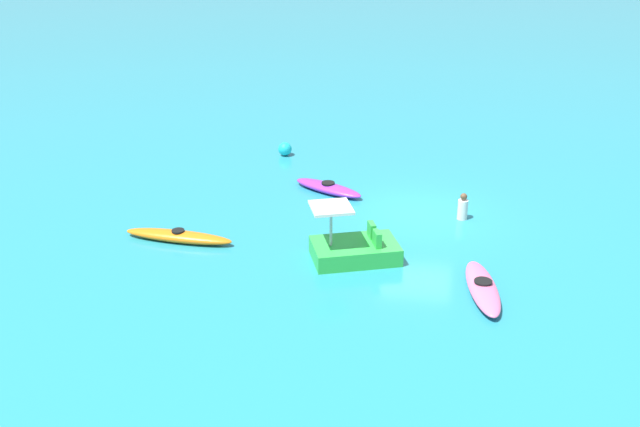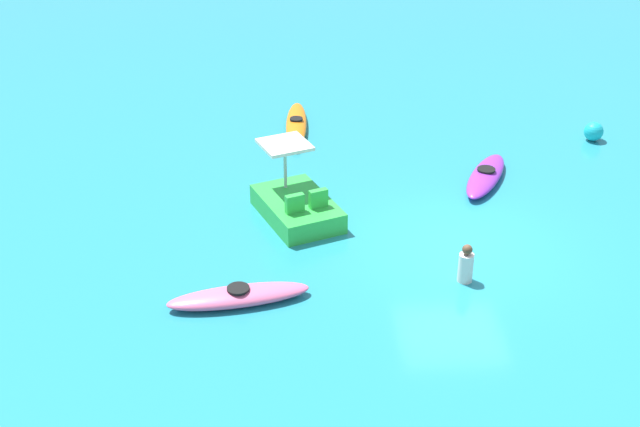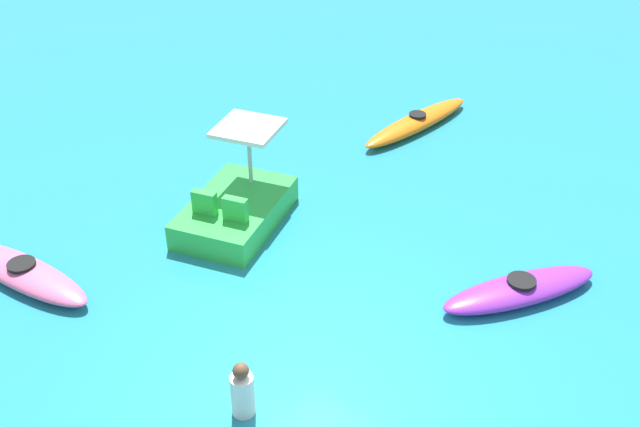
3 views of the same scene
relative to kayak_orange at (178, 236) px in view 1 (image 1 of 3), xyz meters
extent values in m
plane|color=teal|center=(-6.89, -3.45, -0.16)|extent=(600.00, 600.00, 0.00)
ellipsoid|color=orange|center=(0.00, 0.00, 0.00)|extent=(3.41, 0.76, 0.32)
cylinder|color=black|center=(0.00, 0.00, 0.18)|extent=(0.40, 0.40, 0.05)
ellipsoid|color=purple|center=(-3.66, -4.80, 0.00)|extent=(2.81, 1.88, 0.32)
cylinder|color=black|center=(-3.66, -4.80, 0.18)|extent=(0.63, 0.63, 0.05)
ellipsoid|color=pink|center=(-8.88, 1.45, 0.00)|extent=(1.21, 3.01, 0.32)
cylinder|color=black|center=(-8.88, 1.45, 0.18)|extent=(0.54, 0.54, 0.05)
cube|color=green|center=(-5.35, 0.14, 0.09)|extent=(2.79, 2.29, 0.50)
cube|color=green|center=(-5.98, 0.21, 0.56)|extent=(0.31, 0.47, 0.44)
cube|color=green|center=(-5.75, -0.34, 0.56)|extent=(0.31, 0.47, 0.44)
cylinder|color=#B2B2B7|center=(-4.70, 0.40, 0.89)|extent=(0.08, 0.08, 1.10)
cube|color=silver|center=(-4.70, 0.40, 1.48)|extent=(1.43, 1.43, 0.08)
sphere|color=#19B7C6|center=(-1.22, -8.45, 0.11)|extent=(0.55, 0.55, 0.55)
cylinder|color=silver|center=(-8.31, -3.32, 0.16)|extent=(0.42, 0.42, 0.65)
sphere|color=brown|center=(-8.31, -3.32, 0.61)|extent=(0.22, 0.22, 0.22)
camera|label=1|loc=(-7.84, 17.96, 8.96)|focal=39.69mm
camera|label=2|loc=(-23.75, 0.59, 10.00)|focal=49.10mm
camera|label=3|loc=(-12.80, -8.90, 7.78)|focal=42.63mm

